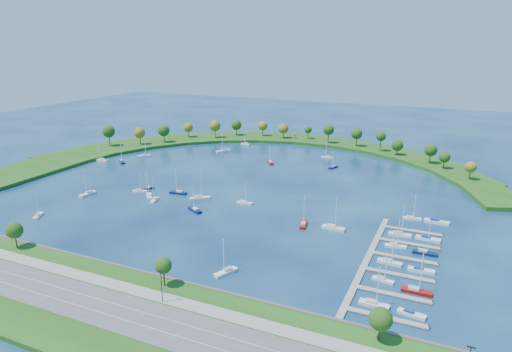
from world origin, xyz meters
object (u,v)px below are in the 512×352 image
at_px(moored_boat_5, 226,271).
at_px(moored_boat_8, 333,227).
at_px(moored_boat_19, 327,157).
at_px(docked_boat_6, 396,245).
at_px(moored_boat_9, 200,198).
at_px(docked_boat_10, 412,218).
at_px(moored_boat_12, 38,215).
at_px(dock_system, 388,264).
at_px(moored_boat_7, 149,195).
at_px(moored_boat_17, 178,192).
at_px(harbor_tower, 294,136).
at_px(docked_boat_2, 383,279).
at_px(docked_boat_4, 389,261).
at_px(docked_boat_5, 421,270).
at_px(moored_boat_11, 122,161).
at_px(moored_boat_10, 88,193).
at_px(moored_boat_16, 145,155).
at_px(moored_boat_0, 154,199).
at_px(moored_boat_3, 245,144).
at_px(moored_boat_6, 245,202).
at_px(docked_boat_11, 436,222).
at_px(moored_boat_18, 101,160).
at_px(moored_boat_15, 140,191).
at_px(docked_boat_3, 416,290).
at_px(moored_boat_13, 195,209).
at_px(moored_boat_4, 333,167).
at_px(docked_boat_7, 425,252).
at_px(docked_boat_9, 428,239).
at_px(moored_boat_1, 224,151).
at_px(docked_boat_0, 374,303).
at_px(moored_boat_20, 270,162).
at_px(moored_boat_14, 303,224).
at_px(docked_boat_1, 411,314).

relative_size(moored_boat_5, moored_boat_8, 0.90).
distance_m(moored_boat_19, docked_boat_6, 134.73).
height_order(moored_boat_9, docked_boat_10, moored_boat_9).
distance_m(moored_boat_12, docked_boat_6, 150.80).
relative_size(dock_system, moored_boat_7, 6.53).
bearing_deg(moored_boat_17, moored_boat_5, 129.25).
distance_m(harbor_tower, docked_boat_2, 212.92).
height_order(harbor_tower, moored_boat_8, moored_boat_8).
relative_size(docked_boat_4, docked_boat_5, 1.41).
relative_size(moored_boat_7, moored_boat_11, 0.98).
distance_m(moored_boat_10, docked_boat_2, 150.98).
xyz_separation_m(moored_boat_16, docked_boat_6, (172.31, -73.60, -0.04)).
bearing_deg(moored_boat_0, moored_boat_3, 170.80).
height_order(moored_boat_6, docked_boat_11, moored_boat_6).
bearing_deg(moored_boat_18, moored_boat_10, 125.38).
bearing_deg(moored_boat_16, moored_boat_0, -99.33).
distance_m(moored_boat_15, docked_boat_3, 144.87).
height_order(moored_boat_13, moored_boat_18, moored_boat_18).
distance_m(moored_boat_3, moored_boat_4, 84.23).
xyz_separation_m(moored_boat_7, moored_boat_12, (-28.23, -41.52, -0.03)).
distance_m(docked_boat_4, docked_boat_11, 47.24).
xyz_separation_m(docked_boat_6, docked_boat_7, (10.48, -1.54, 0.04)).
relative_size(moored_boat_6, moored_boat_18, 0.85).
distance_m(docked_boat_7, docked_boat_9, 13.23).
relative_size(moored_boat_3, docked_boat_9, 1.13).
bearing_deg(moored_boat_9, moored_boat_12, -176.66).
distance_m(moored_boat_4, docked_boat_9, 105.64).
relative_size(moored_boat_5, docked_boat_7, 0.99).
bearing_deg(moored_boat_1, moored_boat_9, 61.23).
bearing_deg(dock_system, moored_boat_0, 170.23).
distance_m(dock_system, moored_boat_6, 79.25).
relative_size(moored_boat_4, docked_boat_10, 0.96).
relative_size(moored_boat_16, docked_boat_0, 0.98).
xyz_separation_m(moored_boat_20, docked_boat_2, (89.42, -119.68, -0.05)).
xyz_separation_m(moored_boat_10, docked_boat_4, (148.78, -12.36, -0.03)).
relative_size(moored_boat_7, moored_boat_17, 0.95).
xyz_separation_m(moored_boat_4, moored_boat_12, (-96.55, -131.34, 0.01)).
distance_m(docked_boat_2, docked_boat_5, 15.63).
bearing_deg(moored_boat_18, moored_boat_15, 145.31).
relative_size(moored_boat_11, docked_boat_7, 1.00).
distance_m(moored_boat_7, docked_boat_5, 131.47).
bearing_deg(docked_boat_0, moored_boat_0, 159.48).
distance_m(moored_boat_7, moored_boat_13, 31.46).
bearing_deg(moored_boat_4, moored_boat_13, -2.25).
distance_m(moored_boat_14, docked_boat_10, 47.88).
xyz_separation_m(moored_boat_1, moored_boat_5, (82.59, -150.89, -0.07)).
bearing_deg(docked_boat_0, docked_boat_3, 52.53).
distance_m(moored_boat_10, docked_boat_9, 159.81).
bearing_deg(moored_boat_9, dock_system, -57.65).
bearing_deg(moored_boat_7, docked_boat_1, -153.70).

